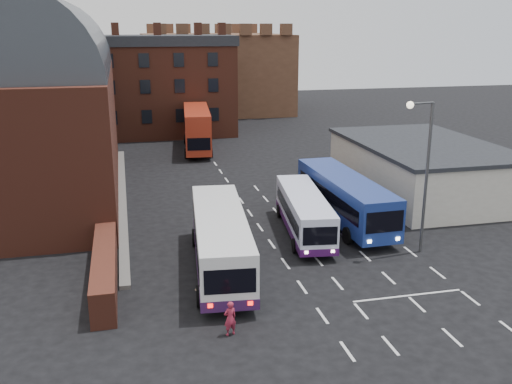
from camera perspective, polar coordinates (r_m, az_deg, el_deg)
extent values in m
plane|color=black|center=(31.59, 4.19, -8.85)|extent=(180.00, 180.00, 0.00)
cube|color=#602B1E|center=(49.43, -20.96, 5.47)|extent=(12.00, 28.00, 10.00)
cylinder|color=#1E2328|center=(48.82, -21.56, 11.23)|extent=(12.00, 26.00, 12.00)
cube|color=#602B1E|center=(31.84, -14.88, -7.40)|extent=(1.20, 10.00, 1.80)
cube|color=beige|center=(48.92, 16.27, 2.19)|extent=(10.00, 16.00, 4.00)
cube|color=#282B30|center=(48.47, 16.47, 4.60)|extent=(10.40, 16.40, 0.30)
cube|color=brown|center=(73.70, -11.15, 9.90)|extent=(22.00, 10.00, 11.00)
cube|color=brown|center=(94.67, -4.28, 11.84)|extent=(22.00, 22.00, 12.00)
cube|color=white|center=(32.20, -3.57, -4.60)|extent=(3.92, 12.33, 2.76)
cube|color=black|center=(32.14, -3.57, -4.33)|extent=(3.86, 11.15, 0.99)
cylinder|color=black|center=(36.24, -6.16, -4.55)|extent=(0.41, 1.13, 1.10)
cylinder|color=black|center=(28.76, -5.67, -10.33)|extent=(0.41, 1.13, 1.10)
cylinder|color=black|center=(36.39, -1.80, -4.37)|extent=(0.41, 1.13, 1.10)
cylinder|color=black|center=(28.95, -0.13, -10.06)|extent=(0.41, 1.13, 1.10)
cube|color=white|center=(37.85, 4.83, -1.90)|extent=(3.57, 10.31, 2.30)
cube|color=black|center=(37.80, 4.84, -1.70)|extent=(3.48, 9.13, 0.83)
cylinder|color=black|center=(35.51, 7.56, -5.21)|extent=(0.37, 0.94, 0.92)
cylinder|color=black|center=(41.75, 5.45, -1.81)|extent=(0.37, 0.94, 0.92)
cylinder|color=black|center=(35.07, 3.89, -5.38)|extent=(0.37, 0.94, 0.92)
cylinder|color=black|center=(41.38, 2.33, -1.91)|extent=(0.37, 0.94, 0.92)
cube|color=navy|center=(40.28, 8.84, -0.42)|extent=(3.06, 12.19, 2.76)
cube|color=black|center=(40.23, 8.85, -0.20)|extent=(3.09, 11.00, 0.99)
cylinder|color=black|center=(37.99, 12.96, -3.89)|extent=(0.34, 1.11, 1.10)
cylinder|color=black|center=(44.98, 8.23, -0.44)|extent=(0.34, 1.11, 1.10)
cylinder|color=black|center=(36.84, 9.14, -4.31)|extent=(0.34, 1.11, 1.10)
cylinder|color=black|center=(44.01, 4.92, -0.71)|extent=(0.34, 1.11, 1.10)
cube|color=#AA2E19|center=(63.32, -5.93, 6.43)|extent=(3.79, 11.82, 4.12)
cube|color=black|center=(63.42, -5.91, 5.92)|extent=(3.73, 10.63, 0.95)
cylinder|color=black|center=(60.14, -4.50, 3.94)|extent=(0.40, 1.08, 1.06)
cylinder|color=black|center=(67.78, -4.86, 5.35)|extent=(0.40, 1.08, 1.06)
cylinder|color=black|center=(60.07, -7.02, 3.85)|extent=(0.40, 1.08, 1.06)
cylinder|color=black|center=(67.72, -7.10, 5.27)|extent=(0.40, 1.08, 1.06)
cylinder|color=#4A4B4C|center=(35.34, 16.67, 1.17)|extent=(0.18, 0.18, 9.18)
cylinder|color=#4A4B4C|center=(33.96, 16.25, 8.52)|extent=(1.60, 0.40, 0.11)
sphere|color=#FFF2CC|center=(33.47, 15.16, 8.40)|extent=(0.41, 0.41, 0.41)
imported|color=#9C233A|center=(26.14, -2.61, -12.51)|extent=(0.69, 0.55, 1.65)
imported|color=#9E7E62|center=(28.83, -5.40, -9.71)|extent=(0.89, 0.77, 1.60)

